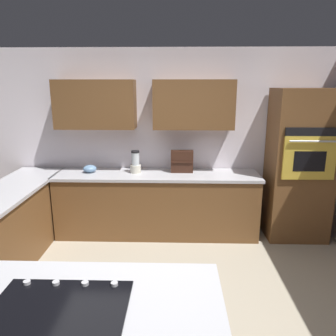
{
  "coord_description": "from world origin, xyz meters",
  "views": [
    {
      "loc": [
        -0.18,
        2.64,
        2.1
      ],
      "look_at": [
        -0.06,
        -1.46,
        1.05
      ],
      "focal_mm": 34.74,
      "sensor_mm": 36.0,
      "label": 1
    }
  ],
  "objects_px": {
    "wall_oven": "(299,165)",
    "mixing_bowl": "(90,169)",
    "spice_rack": "(182,161)",
    "cooktop": "(58,310)",
    "blender": "(136,163)"
  },
  "relations": [
    {
      "from": "cooktop",
      "to": "spice_rack",
      "type": "xyz_separation_m",
      "value": [
        -0.72,
        -2.93,
        0.15
      ]
    },
    {
      "from": "cooktop",
      "to": "mixing_bowl",
      "type": "xyz_separation_m",
      "value": [
        0.58,
        -2.89,
        0.04
      ]
    },
    {
      "from": "wall_oven",
      "to": "mixing_bowl",
      "type": "relative_size",
      "value": 10.96
    },
    {
      "from": "mixing_bowl",
      "to": "spice_rack",
      "type": "bearing_deg",
      "value": -178.41
    },
    {
      "from": "wall_oven",
      "to": "mixing_bowl",
      "type": "distance_m",
      "value": 2.9
    },
    {
      "from": "mixing_bowl",
      "to": "wall_oven",
      "type": "bearing_deg",
      "value": 179.05
    },
    {
      "from": "cooktop",
      "to": "blender",
      "type": "relative_size",
      "value": 2.42
    },
    {
      "from": "wall_oven",
      "to": "blender",
      "type": "bearing_deg",
      "value": -1.22
    },
    {
      "from": "wall_oven",
      "to": "blender",
      "type": "height_order",
      "value": "wall_oven"
    },
    {
      "from": "blender",
      "to": "cooktop",
      "type": "bearing_deg",
      "value": 88.69
    },
    {
      "from": "wall_oven",
      "to": "cooktop",
      "type": "bearing_deg",
      "value": 50.85
    },
    {
      "from": "cooktop",
      "to": "spice_rack",
      "type": "bearing_deg",
      "value": -103.74
    },
    {
      "from": "cooktop",
      "to": "blender",
      "type": "distance_m",
      "value": 2.9
    },
    {
      "from": "wall_oven",
      "to": "spice_rack",
      "type": "xyz_separation_m",
      "value": [
        1.6,
        -0.08,
        0.02
      ]
    },
    {
      "from": "wall_oven",
      "to": "blender",
      "type": "relative_size",
      "value": 6.56
    }
  ]
}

